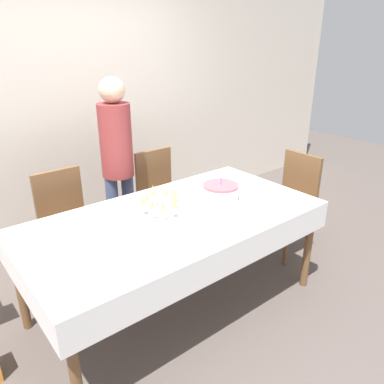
{
  "coord_description": "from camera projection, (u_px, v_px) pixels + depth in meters",
  "views": [
    {
      "loc": [
        -1.41,
        -1.94,
        1.94
      ],
      "look_at": [
        0.19,
        0.04,
        0.89
      ],
      "focal_mm": 35.0,
      "sensor_mm": 36.0,
      "label": 1
    }
  ],
  "objects": [
    {
      "name": "ground_plane",
      "position": [
        176.0,
        304.0,
        2.95
      ],
      "size": [
        12.0,
        12.0,
        0.0
      ],
      "primitive_type": "plane",
      "color": "#564C47"
    },
    {
      "name": "wall_back",
      "position": [
        72.0,
        104.0,
        3.63
      ],
      "size": [
        8.0,
        0.05,
        2.7
      ],
      "color": "silver",
      "rests_on": "ground_plane"
    },
    {
      "name": "dining_table",
      "position": [
        175.0,
        228.0,
        2.69
      ],
      "size": [
        2.13,
        1.1,
        0.77
      ],
      "color": "white",
      "rests_on": "ground_plane"
    },
    {
      "name": "dining_chair_far_left",
      "position": [
        67.0,
        223.0,
        3.1
      ],
      "size": [
        0.42,
        0.42,
        0.95
      ],
      "color": "brown",
      "rests_on": "ground_plane"
    },
    {
      "name": "dining_chair_far_right",
      "position": [
        161.0,
        195.0,
        3.65
      ],
      "size": [
        0.43,
        0.43,
        0.95
      ],
      "color": "brown",
      "rests_on": "ground_plane"
    },
    {
      "name": "dining_chair_right_end",
      "position": [
        292.0,
        199.0,
        3.55
      ],
      "size": [
        0.43,
        0.43,
        0.95
      ],
      "color": "brown",
      "rests_on": "ground_plane"
    },
    {
      "name": "birthday_cake",
      "position": [
        221.0,
        192.0,
        2.88
      ],
      "size": [
        0.28,
        0.28,
        0.2
      ],
      "color": "silver",
      "rests_on": "dining_table"
    },
    {
      "name": "champagne_tray",
      "position": [
        161.0,
        203.0,
        2.64
      ],
      "size": [
        0.35,
        0.35,
        0.18
      ],
      "color": "silver",
      "rests_on": "dining_table"
    },
    {
      "name": "plate_stack_main",
      "position": [
        206.0,
        222.0,
        2.48
      ],
      "size": [
        0.23,
        0.23,
        0.06
      ],
      "color": "white",
      "rests_on": "dining_table"
    },
    {
      "name": "plate_stack_dessert",
      "position": [
        188.0,
        211.0,
        2.66
      ],
      "size": [
        0.19,
        0.19,
        0.05
      ],
      "color": "silver",
      "rests_on": "dining_table"
    },
    {
      "name": "cake_knife",
      "position": [
        249.0,
        207.0,
        2.78
      ],
      "size": [
        0.3,
        0.09,
        0.0
      ],
      "color": "silver",
      "rests_on": "dining_table"
    },
    {
      "name": "fork_pile",
      "position": [
        136.0,
        243.0,
        2.28
      ],
      "size": [
        0.18,
        0.09,
        0.02
      ],
      "color": "silver",
      "rests_on": "dining_table"
    },
    {
      "name": "napkin_pile",
      "position": [
        130.0,
        232.0,
        2.41
      ],
      "size": [
        0.15,
        0.15,
        0.01
      ],
      "color": "#8CC6E0",
      "rests_on": "dining_table"
    },
    {
      "name": "person_standing",
      "position": [
        117.0,
        154.0,
        3.27
      ],
      "size": [
        0.28,
        0.28,
        1.66
      ],
      "color": "#3F4C72",
      "rests_on": "ground_plane"
    }
  ]
}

